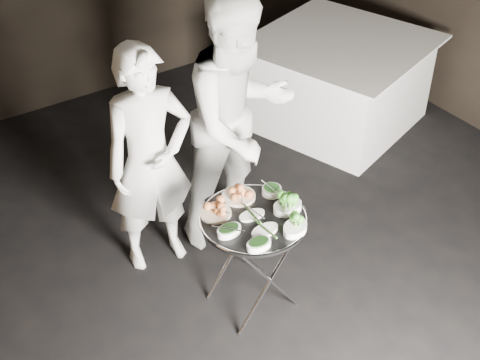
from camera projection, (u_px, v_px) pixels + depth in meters
floor at (275, 318)px, 4.51m from camera, size 6.00×7.00×0.05m
tray_stand at (253, 257)px, 4.36m from camera, size 0.50×0.42×0.73m
serving_tray at (253, 219)px, 4.16m from camera, size 0.68×0.68×0.04m
potato_plate_a at (215, 210)px, 4.16m from camera, size 0.21×0.21×0.07m
potato_plate_b at (239, 193)px, 4.30m from camera, size 0.22×0.22×0.08m
greens_bowl at (272, 189)px, 4.33m from camera, size 0.13×0.13×0.08m
asparagus_plate_a at (252, 214)px, 4.16m from camera, size 0.18×0.11×0.04m
asparagus_plate_b at (265, 230)px, 4.04m from camera, size 0.20×0.12×0.04m
spinach_bowl_a at (229, 230)px, 4.02m from camera, size 0.16×0.10×0.07m
spinach_bowl_b at (259, 243)px, 3.92m from camera, size 0.16×0.11×0.06m
broccoli_bowl_a at (288, 206)px, 4.19m from camera, size 0.20×0.15×0.08m
broccoli_bowl_b at (295, 227)px, 4.03m from camera, size 0.22×0.19×0.07m
serving_utensils at (250, 204)px, 4.18m from camera, size 0.59×0.43×0.01m
waiter_left at (150, 162)px, 4.47m from camera, size 0.66×0.47×1.69m
waiter_right at (240, 120)px, 4.67m from camera, size 0.98×0.79×1.92m
dining_table at (337, 82)px, 6.23m from camera, size 1.47×1.47×0.84m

